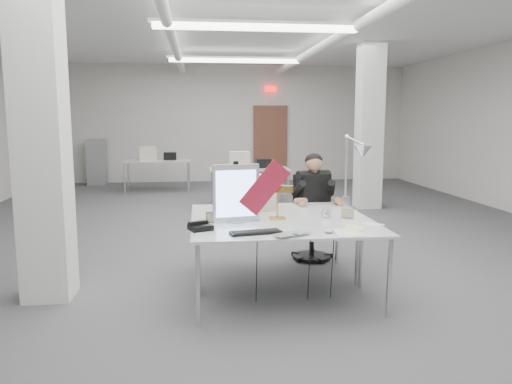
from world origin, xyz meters
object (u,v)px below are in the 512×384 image
Objects in this scene: monitor at (236,193)px; desk_main at (288,229)px; architect_lamp at (353,171)px; seated_person at (314,189)px; laptop at (295,236)px; beige_monitor at (254,193)px; office_chair at (312,218)px; bankers_lamp at (277,202)px; desk_phone at (200,227)px.

desk_main is at bearing -44.48° from monitor.
architect_lamp reaches higher than desk_main.
monitor is at bearing -147.29° from seated_person.
beige_monitor is (-0.20, 1.34, 0.18)m from laptop.
office_chair is 1.05m from architect_lamp.
office_chair is at bearing 39.58° from monitor.
monitor is at bearing 144.85° from desk_main.
monitor is at bearing 94.72° from laptop.
desk_main is 1.22m from architect_lamp.
laptop is 1.48m from architect_lamp.
bankers_lamp is 1.78× the size of desk_phone.
office_chair reaches higher than desk_main.
monitor is (-1.04, -1.14, 0.14)m from seated_person.
beige_monitor is at bearing 59.36° from monitor.
monitor is at bearing -143.31° from bankers_lamp.
beige_monitor reaches higher than laptop.
beige_monitor is at bearing 144.24° from architect_lamp.
bankers_lamp is (-0.04, 0.42, 0.19)m from desk_main.
monitor is 0.70m from beige_monitor.
office_chair is 1.67m from monitor.
seated_person is 2.73× the size of bankers_lamp.
desk_main is 1.59m from seated_person.
beige_monitor is at bearing -162.76° from seated_person.
office_chair is 1.84× the size of monitor.
laptop is (-0.59, -1.89, 0.25)m from office_chair.
beige_monitor is at bearing 131.33° from bankers_lamp.
desk_main is 5.29× the size of laptop.
desk_phone is at bearing -179.80° from desk_main.
laptop is at bearing -46.03° from desk_phone.
beige_monitor is (0.25, 0.65, -0.10)m from monitor.
office_chair is at bearing 84.92° from architect_lamp.
architect_lamp is at bearing 44.97° from bankers_lamp.
architect_lamp reaches higher than laptop.
bankers_lamp reaches higher than desk_main.
monitor is 1.67× the size of laptop.
laptop is at bearing -122.67° from seated_person.
bankers_lamp is 0.87× the size of beige_monitor.
monitor is 1.64× the size of bankers_lamp.
architect_lamp is (1.66, 0.76, 0.42)m from desk_phone.
laptop is at bearing -97.42° from beige_monitor.
desk_phone is at bearing 126.97° from laptop.
desk_main is 1.01m from beige_monitor.
laptop is 1.75× the size of desk_phone.
architect_lamp is (1.31, 0.43, 0.16)m from monitor.
desk_main is 5.20× the size of bankers_lamp.
desk_main is at bearing -125.88° from office_chair.
bankers_lamp is (-0.03, 0.79, 0.16)m from laptop.
desk_main is 1.64m from office_chair.
monitor is 1.38m from architect_lamp.
desk_main is at bearing -126.53° from seated_person.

